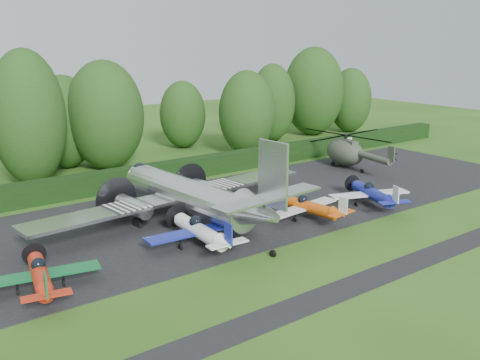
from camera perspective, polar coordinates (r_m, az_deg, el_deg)
ground at (r=35.96m, az=4.69°, el=-7.85°), size 160.00×160.00×0.00m
apron at (r=43.49m, az=-3.98°, el=-3.74°), size 70.00×18.00×0.01m
taxiway_verge at (r=32.09m, az=11.84°, el=-11.05°), size 70.00×2.00×0.00m
hedgerow at (r=52.73m, az=-10.40°, el=-0.61°), size 90.00×1.60×2.00m
transport_plane at (r=41.21m, az=-5.52°, el=-1.60°), size 24.84×19.05×7.96m
light_plane_red at (r=32.28m, az=-20.56°, el=-9.48°), size 6.69×7.03×2.57m
light_plane_white at (r=36.61m, az=-4.29°, el=-5.42°), size 7.41×7.79×2.85m
light_plane_orange at (r=42.32m, az=7.28°, el=-2.82°), size 6.76×7.11×2.60m
light_plane_blue at (r=46.66m, az=13.92°, el=-1.40°), size 7.09×7.46×2.72m
helicopter at (r=59.98m, az=11.19°, el=3.19°), size 11.55×13.52×3.72m
sign_board at (r=67.36m, az=11.06°, el=3.83°), size 3.33×0.12×1.87m
tree_1 at (r=74.27m, az=3.48°, el=8.23°), size 6.22×6.22×10.61m
tree_2 at (r=79.51m, az=7.83°, el=9.33°), size 8.73×8.73×12.74m
tree_4 at (r=61.30m, az=-18.28°, el=5.89°), size 7.17×7.17×10.16m
tree_5 at (r=65.34m, az=0.73°, el=7.17°), size 6.86×6.86×10.22m
tree_6 at (r=83.17m, az=11.67°, el=8.32°), size 6.34×6.34×9.63m
tree_7 at (r=54.99m, az=-21.67°, el=6.16°), size 7.02×7.02×13.07m
tree_9 at (r=69.87m, az=-6.13°, el=6.95°), size 5.90×5.90×8.67m
tree_11 at (r=59.54m, az=-14.18°, el=6.71°), size 8.27×8.27×11.75m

